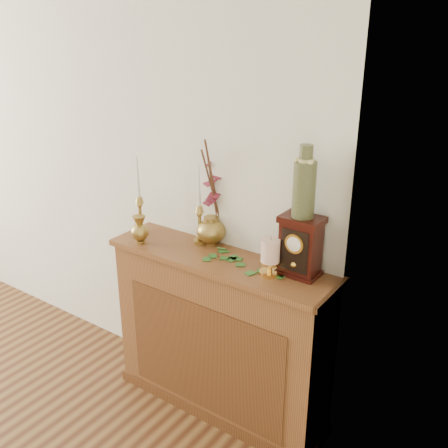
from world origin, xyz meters
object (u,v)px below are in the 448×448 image
Objects in this scene: candlestick_left at (140,209)px; mantel_clock at (300,247)px; bud_vase at (140,230)px; ginger_jar at (214,195)px; candlestick_center at (199,218)px; ceramic_vase at (304,185)px.

candlestick_left reaches higher than mantel_clock.
ginger_jar is (0.31, 0.25, 0.18)m from bud_vase.
ginger_jar reaches higher than mantel_clock.
bud_vase is 0.43m from ginger_jar.
ginger_jar is at bearing 39.24° from bud_vase.
candlestick_left is 0.15m from bud_vase.
bud_vase is at bearing -48.64° from candlestick_left.
candlestick_left is at bearing -174.98° from mantel_clock.
mantel_clock is at bearing -1.80° from candlestick_center.
candlestick_left is 0.76× the size of ginger_jar.
ceramic_vase is (0.60, -0.02, 0.30)m from candlestick_center.
candlestick_center is at bearing 35.43° from bud_vase.
candlestick_left is at bearing -166.69° from candlestick_center.
candlestick_center is at bearing 13.31° from candlestick_left.
ginger_jar is (0.40, 0.15, 0.12)m from candlestick_left.
mantel_clock is at bearing -8.63° from ginger_jar.
ginger_jar is at bearing 172.57° from mantel_clock.
candlestick_left is at bearing -159.50° from ginger_jar.
ceramic_vase is at bearing -1.55° from candlestick_center.
ceramic_vase is at bearing 90.00° from mantel_clock.
candlestick_left is 1.51× the size of mantel_clock.
mantel_clock is (0.55, -0.08, -0.12)m from ginger_jar.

